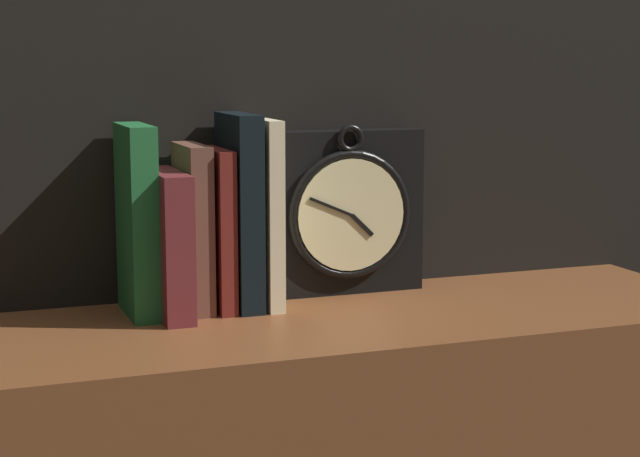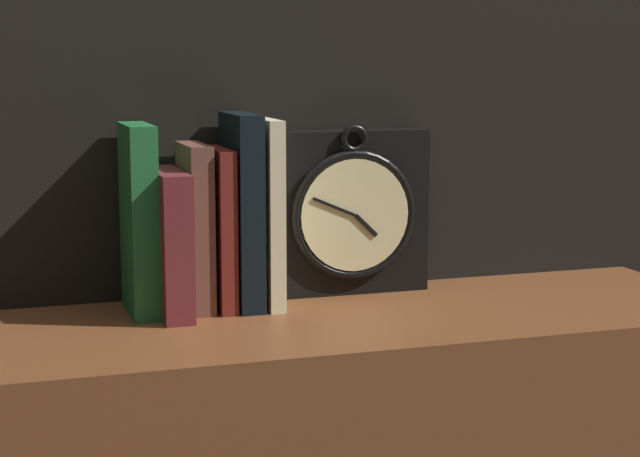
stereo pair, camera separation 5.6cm
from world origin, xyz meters
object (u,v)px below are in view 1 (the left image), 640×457
book_slot1_maroon (168,244)px  book_slot5_cream (263,213)px  book_slot2_brown (193,228)px  book_slot0_green (137,221)px  book_slot4_black (240,211)px  book_slot3_maroon (217,229)px  clock (344,212)px

book_slot1_maroon → book_slot5_cream: (0.13, 0.01, 0.03)m
book_slot2_brown → book_slot5_cream: (0.09, -0.01, 0.02)m
book_slot1_maroon → book_slot2_brown: bearing=26.8°
book_slot5_cream → book_slot2_brown: bearing=176.5°
book_slot1_maroon → book_slot2_brown: (0.04, 0.02, 0.02)m
book_slot0_green → book_slot2_brown: 0.08m
book_slot4_black → book_slot5_cream: bearing=-1.0°
book_slot0_green → book_slot2_brown: book_slot0_green is taller
book_slot2_brown → book_slot5_cream: bearing=-3.5°
book_slot1_maroon → book_slot3_maroon: book_slot3_maroon is taller
book_slot0_green → book_slot4_black: size_ratio=0.96×
book_slot0_green → book_slot4_black: bearing=-0.3°
book_slot2_brown → book_slot5_cream: size_ratio=0.87×
book_slot2_brown → book_slot4_black: (0.06, -0.01, 0.02)m
book_slot2_brown → book_slot3_maroon: (0.03, -0.00, -0.00)m
book_slot1_maroon → book_slot4_black: (0.10, 0.01, 0.04)m
book_slot2_brown → book_slot3_maroon: book_slot2_brown is taller
book_slot1_maroon → clock: bearing=10.1°
book_slot3_maroon → book_slot5_cream: 0.07m
book_slot1_maroon → book_slot5_cream: bearing=5.9°
book_slot0_green → book_slot2_brown: bearing=3.5°
book_slot4_black → book_slot2_brown: bearing=175.3°
book_slot3_maroon → book_slot0_green: bearing=-179.3°
book_slot0_green → book_slot5_cream: size_ratio=0.98×
book_slot0_green → book_slot1_maroon: (0.04, -0.01, -0.03)m
clock → book_slot4_black: 0.16m
book_slot1_maroon → book_slot3_maroon: size_ratio=0.88×
book_slot4_black → book_slot5_cream: size_ratio=1.03×
book_slot4_black → book_slot5_cream: (0.03, -0.00, -0.00)m
book_slot0_green → book_slot5_cream: 0.17m
book_slot1_maroon → book_slot5_cream: size_ratio=0.75×
book_slot3_maroon → book_slot4_black: size_ratio=0.82×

